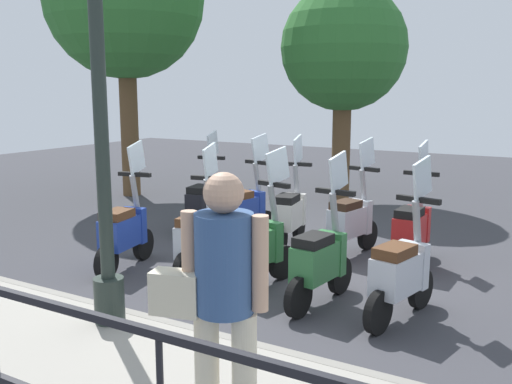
% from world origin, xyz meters
% --- Properties ---
extents(ground_plane, '(28.00, 28.00, 0.00)m').
position_xyz_m(ground_plane, '(0.00, 0.00, 0.00)').
color(ground_plane, '#38383D').
extents(promenade_walkway, '(2.20, 20.00, 0.15)m').
position_xyz_m(promenade_walkway, '(-3.15, 0.00, 0.07)').
color(promenade_walkway, gray).
rests_on(promenade_walkway, ground_plane).
extents(lamp_post_near, '(0.26, 0.90, 4.19)m').
position_xyz_m(lamp_post_near, '(-2.40, 0.48, 2.00)').
color(lamp_post_near, '#232D28').
rests_on(lamp_post_near, promenade_walkway).
extents(pedestrian_with_bag, '(0.41, 0.63, 1.59)m').
position_xyz_m(pedestrian_with_bag, '(-3.40, -1.37, 1.08)').
color(pedestrian_with_bag, beige).
rests_on(pedestrian_with_bag, promenade_walkway).
extents(tree_distant, '(2.42, 2.42, 4.16)m').
position_xyz_m(tree_distant, '(4.72, 1.17, 2.92)').
color(tree_distant, brown).
rests_on(tree_distant, ground_plane).
extents(scooter_near_0, '(1.22, 0.49, 1.54)m').
position_xyz_m(scooter_near_0, '(-0.74, -1.62, 0.48)').
color(scooter_near_0, black).
rests_on(scooter_near_0, ground_plane).
extents(scooter_near_1, '(1.23, 0.44, 1.54)m').
position_xyz_m(scooter_near_1, '(-0.76, -0.81, 0.48)').
color(scooter_near_1, black).
rests_on(scooter_near_1, ground_plane).
extents(scooter_near_2, '(1.21, 0.52, 1.54)m').
position_xyz_m(scooter_near_2, '(-0.65, -0.00, 0.48)').
color(scooter_near_2, black).
rests_on(scooter_near_2, ground_plane).
extents(scooter_near_3, '(1.23, 0.47, 1.54)m').
position_xyz_m(scooter_near_3, '(-0.66, 0.76, 0.48)').
color(scooter_near_3, black).
rests_on(scooter_near_3, ground_plane).
extents(scooter_near_4, '(1.22, 0.48, 1.54)m').
position_xyz_m(scooter_near_4, '(-0.86, 1.72, 0.48)').
color(scooter_near_4, black).
rests_on(scooter_near_4, ground_plane).
extents(scooter_far_0, '(1.23, 0.44, 1.54)m').
position_xyz_m(scooter_far_0, '(0.98, -1.26, 0.48)').
color(scooter_far_0, black).
rests_on(scooter_far_0, ground_plane).
extents(scooter_far_1, '(1.22, 0.49, 1.54)m').
position_xyz_m(scooter_far_1, '(1.03, -0.46, 0.48)').
color(scooter_far_1, black).
rests_on(scooter_far_1, ground_plane).
extents(scooter_far_2, '(1.23, 0.46, 1.54)m').
position_xyz_m(scooter_far_2, '(1.01, 0.43, 0.48)').
color(scooter_far_2, black).
rests_on(scooter_far_2, ground_plane).
extents(scooter_far_3, '(1.22, 0.48, 1.54)m').
position_xyz_m(scooter_far_3, '(0.91, 1.09, 0.48)').
color(scooter_far_3, black).
rests_on(scooter_far_3, ground_plane).
extents(scooter_far_4, '(1.23, 0.47, 1.54)m').
position_xyz_m(scooter_far_4, '(1.04, 1.89, 0.48)').
color(scooter_far_4, black).
rests_on(scooter_far_4, ground_plane).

